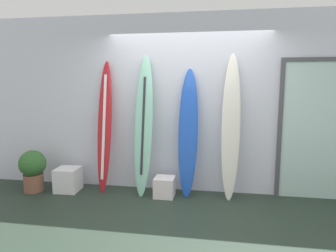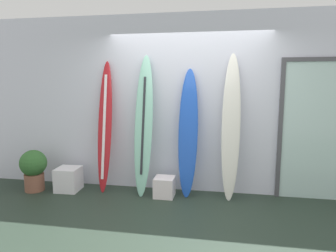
{
  "view_description": "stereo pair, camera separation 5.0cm",
  "coord_description": "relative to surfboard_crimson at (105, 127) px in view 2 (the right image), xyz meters",
  "views": [
    {
      "loc": [
        0.47,
        -3.51,
        1.75
      ],
      "look_at": [
        -0.28,
        0.95,
        1.09
      ],
      "focal_mm": 32.17,
      "sensor_mm": 36.0,
      "label": 1
    },
    {
      "loc": [
        0.51,
        -3.5,
        1.75
      ],
      "look_at": [
        -0.28,
        0.95,
        1.09
      ],
      "focal_mm": 32.17,
      "sensor_mm": 36.0,
      "label": 2
    }
  ],
  "objects": [
    {
      "name": "ground",
      "position": [
        1.31,
        -0.99,
        -1.06
      ],
      "size": [
        8.0,
        8.0,
        0.04
      ],
      "primitive_type": "cube",
      "color": "#233127"
    },
    {
      "name": "display_block_center",
      "position": [
        0.99,
        -0.13,
        -0.89
      ],
      "size": [
        0.3,
        0.3,
        0.3
      ],
      "color": "silver",
      "rests_on": "ground"
    },
    {
      "name": "surfboard_seafoam",
      "position": [
        0.65,
        -0.04,
        0.04
      ],
      "size": [
        0.31,
        0.45,
        2.17
      ],
      "color": "#88CAB3",
      "rests_on": "ground"
    },
    {
      "name": "glass_door",
      "position": [
        3.21,
        0.19,
        0.04
      ],
      "size": [
        1.08,
        0.06,
        2.1
      ],
      "color": "silver",
      "rests_on": "ground"
    },
    {
      "name": "display_block_left",
      "position": [
        -0.59,
        -0.14,
        -0.85
      ],
      "size": [
        0.37,
        0.37,
        0.38
      ],
      "color": "silver",
      "rests_on": "ground"
    },
    {
      "name": "surfboard_crimson",
      "position": [
        0.0,
        0.0,
        0.0
      ],
      "size": [
        0.25,
        0.4,
        2.08
      ],
      "color": "#AD1B21",
      "rests_on": "ground"
    },
    {
      "name": "surfboard_ivory",
      "position": [
        1.97,
        0.01,
        0.03
      ],
      "size": [
        0.29,
        0.37,
        2.17
      ],
      "color": "silver",
      "rests_on": "ground"
    },
    {
      "name": "surfboard_cobalt",
      "position": [
        1.33,
        0.01,
        -0.07
      ],
      "size": [
        0.31,
        0.36,
        1.96
      ],
      "color": "blue",
      "rests_on": "ground"
    },
    {
      "name": "potted_plant",
      "position": [
        -1.14,
        -0.24,
        -0.67
      ],
      "size": [
        0.42,
        0.42,
        0.67
      ],
      "color": "brown",
      "rests_on": "ground"
    },
    {
      "name": "wall_back",
      "position": [
        1.31,
        0.31,
        0.36
      ],
      "size": [
        7.2,
        0.2,
        2.8
      ],
      "primitive_type": "cube",
      "color": "silver",
      "rests_on": "ground"
    }
  ]
}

